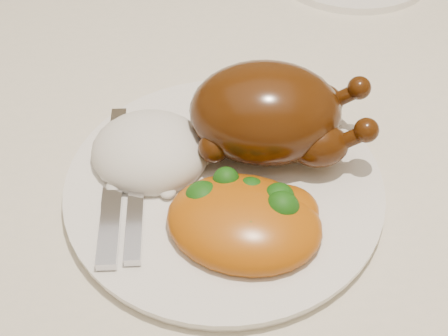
{
  "coord_description": "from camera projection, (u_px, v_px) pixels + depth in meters",
  "views": [
    {
      "loc": [
        0.13,
        -0.59,
        1.22
      ],
      "look_at": [
        0.16,
        -0.21,
        0.8
      ],
      "focal_mm": 50.0,
      "sensor_mm": 36.0,
      "label": 1
    }
  ],
  "objects": [
    {
      "name": "rice_mound",
      "position": [
        150.0,
        152.0,
        0.6
      ],
      "size": [
        0.13,
        0.12,
        0.06
      ],
      "rotation": [
        0.0,
        0.0,
        -0.21
      ],
      "color": "white",
      "rests_on": "dinner_plate"
    },
    {
      "name": "roast_chicken",
      "position": [
        270.0,
        113.0,
        0.58
      ],
      "size": [
        0.18,
        0.12,
        0.09
      ],
      "rotation": [
        0.0,
        0.0,
        -0.11
      ],
      "color": "#4D2608",
      "rests_on": "dinner_plate"
    },
    {
      "name": "cutlery",
      "position": [
        123.0,
        201.0,
        0.56
      ],
      "size": [
        0.04,
        0.2,
        0.01
      ],
      "rotation": [
        0.0,
        0.0,
        -0.03
      ],
      "color": "silver",
      "rests_on": "dinner_plate"
    },
    {
      "name": "dining_table",
      "position": [
        89.0,
        129.0,
        0.8
      ],
      "size": [
        1.6,
        0.9,
        0.76
      ],
      "color": "brown",
      "rests_on": "floor"
    },
    {
      "name": "dinner_plate",
      "position": [
        224.0,
        187.0,
        0.59
      ],
      "size": [
        0.31,
        0.31,
        0.01
      ],
      "primitive_type": "cylinder",
      "rotation": [
        0.0,
        0.0,
        -0.06
      ],
      "color": "white",
      "rests_on": "tablecloth"
    },
    {
      "name": "tablecloth",
      "position": [
        79.0,
        84.0,
        0.75
      ],
      "size": [
        1.73,
        1.03,
        0.18
      ],
      "color": "beige",
      "rests_on": "dining_table"
    },
    {
      "name": "mac_and_cheese",
      "position": [
        249.0,
        219.0,
        0.54
      ],
      "size": [
        0.16,
        0.14,
        0.05
      ],
      "rotation": [
        0.0,
        0.0,
        -0.31
      ],
      "color": "#B65C0B",
      "rests_on": "dinner_plate"
    }
  ]
}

